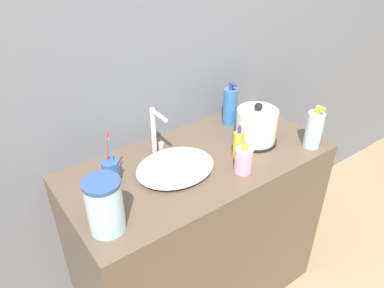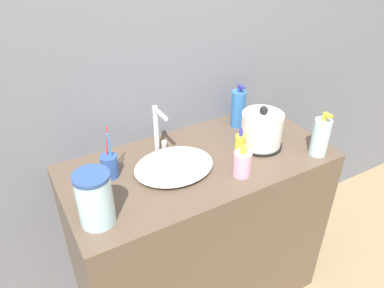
{
  "view_description": "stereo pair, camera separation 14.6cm",
  "coord_description": "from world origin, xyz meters",
  "px_view_note": "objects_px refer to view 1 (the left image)",
  "views": [
    {
      "loc": [
        -0.81,
        -0.78,
        1.85
      ],
      "look_at": [
        -0.04,
        0.29,
        1.0
      ],
      "focal_mm": 35.0,
      "sensor_mm": 36.0,
      "label": 1
    },
    {
      "loc": [
        -0.68,
        -0.86,
        1.85
      ],
      "look_at": [
        -0.04,
        0.29,
        1.0
      ],
      "focal_mm": 35.0,
      "sensor_mm": 36.0,
      "label": 2
    }
  ],
  "objects_px": {
    "toothbrush_cup": "(111,171)",
    "shampoo_bottle": "(230,106)",
    "faucet": "(156,130)",
    "mouthwash_bottle": "(244,160)",
    "hand_cream_bottle": "(238,145)",
    "electric_kettle": "(256,127)",
    "water_pitcher": "(105,206)",
    "lotion_bottle": "(314,130)"
  },
  "relations": [
    {
      "from": "toothbrush_cup",
      "to": "shampoo_bottle",
      "type": "distance_m",
      "value": 0.7
    },
    {
      "from": "faucet",
      "to": "mouthwash_bottle",
      "type": "relative_size",
      "value": 1.48
    },
    {
      "from": "mouthwash_bottle",
      "to": "hand_cream_bottle",
      "type": "xyz_separation_m",
      "value": [
        0.05,
        0.09,
        0.01
      ]
    },
    {
      "from": "electric_kettle",
      "to": "mouthwash_bottle",
      "type": "distance_m",
      "value": 0.25
    },
    {
      "from": "hand_cream_bottle",
      "to": "water_pitcher",
      "type": "distance_m",
      "value": 0.65
    },
    {
      "from": "water_pitcher",
      "to": "toothbrush_cup",
      "type": "bearing_deg",
      "value": 61.41
    },
    {
      "from": "lotion_bottle",
      "to": "shampoo_bottle",
      "type": "xyz_separation_m",
      "value": [
        -0.17,
        0.39,
        0.01
      ]
    },
    {
      "from": "shampoo_bottle",
      "to": "water_pitcher",
      "type": "height_order",
      "value": "shampoo_bottle"
    },
    {
      "from": "shampoo_bottle",
      "to": "water_pitcher",
      "type": "relative_size",
      "value": 1.08
    },
    {
      "from": "faucet",
      "to": "hand_cream_bottle",
      "type": "relative_size",
      "value": 1.32
    },
    {
      "from": "faucet",
      "to": "shampoo_bottle",
      "type": "xyz_separation_m",
      "value": [
        0.44,
        0.02,
        -0.03
      ]
    },
    {
      "from": "toothbrush_cup",
      "to": "hand_cream_bottle",
      "type": "xyz_separation_m",
      "value": [
        0.52,
        -0.17,
        0.01
      ]
    },
    {
      "from": "faucet",
      "to": "lotion_bottle",
      "type": "distance_m",
      "value": 0.71
    },
    {
      "from": "electric_kettle",
      "to": "water_pitcher",
      "type": "relative_size",
      "value": 0.98
    },
    {
      "from": "faucet",
      "to": "mouthwash_bottle",
      "type": "height_order",
      "value": "faucet"
    },
    {
      "from": "mouthwash_bottle",
      "to": "hand_cream_bottle",
      "type": "distance_m",
      "value": 0.1
    },
    {
      "from": "mouthwash_bottle",
      "to": "toothbrush_cup",
      "type": "bearing_deg",
      "value": 151.5
    },
    {
      "from": "electric_kettle",
      "to": "mouthwash_bottle",
      "type": "relative_size",
      "value": 1.33
    },
    {
      "from": "shampoo_bottle",
      "to": "faucet",
      "type": "bearing_deg",
      "value": -177.06
    },
    {
      "from": "lotion_bottle",
      "to": "mouthwash_bottle",
      "type": "bearing_deg",
      "value": 174.01
    },
    {
      "from": "hand_cream_bottle",
      "to": "toothbrush_cup",
      "type": "bearing_deg",
      "value": 162.12
    },
    {
      "from": "lotion_bottle",
      "to": "faucet",
      "type": "bearing_deg",
      "value": 149.35
    },
    {
      "from": "toothbrush_cup",
      "to": "water_pitcher",
      "type": "bearing_deg",
      "value": -118.59
    },
    {
      "from": "electric_kettle",
      "to": "toothbrush_cup",
      "type": "relative_size",
      "value": 0.88
    },
    {
      "from": "faucet",
      "to": "mouthwash_bottle",
      "type": "distance_m",
      "value": 0.4
    },
    {
      "from": "toothbrush_cup",
      "to": "lotion_bottle",
      "type": "distance_m",
      "value": 0.91
    },
    {
      "from": "water_pitcher",
      "to": "faucet",
      "type": "bearing_deg",
      "value": 37.89
    },
    {
      "from": "hand_cream_bottle",
      "to": "water_pitcher",
      "type": "bearing_deg",
      "value": -174.78
    },
    {
      "from": "water_pitcher",
      "to": "hand_cream_bottle",
      "type": "bearing_deg",
      "value": 5.22
    },
    {
      "from": "shampoo_bottle",
      "to": "water_pitcher",
      "type": "bearing_deg",
      "value": -158.98
    },
    {
      "from": "hand_cream_bottle",
      "to": "electric_kettle",
      "type": "bearing_deg",
      "value": 18.18
    },
    {
      "from": "hand_cream_bottle",
      "to": "water_pitcher",
      "type": "relative_size",
      "value": 0.83
    },
    {
      "from": "shampoo_bottle",
      "to": "lotion_bottle",
      "type": "bearing_deg",
      "value": -66.54
    },
    {
      "from": "faucet",
      "to": "shampoo_bottle",
      "type": "height_order",
      "value": "faucet"
    },
    {
      "from": "shampoo_bottle",
      "to": "mouthwash_bottle",
      "type": "bearing_deg",
      "value": -122.67
    },
    {
      "from": "faucet",
      "to": "hand_cream_bottle",
      "type": "xyz_separation_m",
      "value": [
        0.27,
        -0.23,
        -0.05
      ]
    },
    {
      "from": "shampoo_bottle",
      "to": "hand_cream_bottle",
      "type": "bearing_deg",
      "value": -123.76
    },
    {
      "from": "electric_kettle",
      "to": "lotion_bottle",
      "type": "distance_m",
      "value": 0.26
    },
    {
      "from": "mouthwash_bottle",
      "to": "water_pitcher",
      "type": "xyz_separation_m",
      "value": [
        -0.6,
        0.03,
        0.04
      ]
    },
    {
      "from": "water_pitcher",
      "to": "electric_kettle",
      "type": "bearing_deg",
      "value": 7.82
    },
    {
      "from": "faucet",
      "to": "lotion_bottle",
      "type": "xyz_separation_m",
      "value": [
        0.61,
        -0.36,
        -0.03
      ]
    },
    {
      "from": "faucet",
      "to": "water_pitcher",
      "type": "xyz_separation_m",
      "value": [
        -0.38,
        -0.29,
        -0.02
      ]
    }
  ]
}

